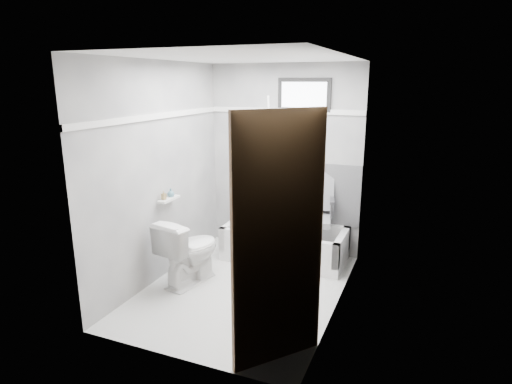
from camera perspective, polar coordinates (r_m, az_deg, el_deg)
The scene contains 19 objects.
floor at distance 4.75m, azimuth -1.64°, elevation -12.76°, with size 2.60×2.60×0.00m, color white.
ceiling at distance 4.22m, azimuth -1.89°, elevation 17.54°, with size 2.60×2.60×0.00m, color silver.
wall_back at distance 5.52m, azimuth 3.75°, elevation 4.32°, with size 2.00×0.02×2.40m, color slate.
wall_front at distance 3.23m, azimuth -11.18°, elevation -3.40°, with size 2.00×0.02×2.40m, color slate.
wall_left at distance 4.82m, azimuth -12.70°, elevation 2.47°, with size 0.02×2.60×2.40m, color slate.
wall_right at distance 4.04m, azimuth 11.31°, elevation 0.23°, with size 0.02×2.60×2.40m, color slate.
bathtub at distance 5.41m, azimuth 3.84°, elevation -6.83°, with size 1.50×0.70×0.42m, color white, non-canonical shape.
office_chair at distance 5.23m, azimuth 7.25°, elevation -2.90°, with size 0.58×0.58×1.00m, color slate, non-canonical shape.
toilet at distance 4.80m, azimuth -8.86°, elevation -7.74°, with size 0.42×0.76×0.74m, color white.
door at distance 2.93m, azimuth 5.75°, elevation -9.33°, with size 0.78×0.78×2.00m, color #52321E, non-canonical shape.
window at distance 5.35m, azimuth 6.45°, elevation 12.77°, with size 0.66×0.04×0.40m, color black, non-canonical shape.
backerboard at distance 5.52m, azimuth 6.11°, elevation 0.02°, with size 1.50×0.02×0.78m, color #4C4C4F.
trim_back at distance 5.43m, azimuth 3.82°, elevation 10.74°, with size 2.00×0.02×0.06m, color white.
trim_left at distance 4.72m, azimuth -12.99°, elevation 9.83°, with size 0.02×2.60×0.06m, color white.
pole at distance 5.35m, azimuth 2.10°, elevation 2.37°, with size 0.02×0.02×1.95m, color white.
shelf at distance 4.88m, azimuth -11.54°, elevation -0.93°, with size 0.10×0.32×0.03m, color silver.
soap_bottle_a at distance 4.81m, azimuth -12.20°, elevation -0.40°, with size 0.04×0.04×0.10m, color olive.
soap_bottle_b at distance 4.92m, azimuth -11.29°, elevation -0.08°, with size 0.08×0.08×0.10m, color slate.
faucet at distance 5.71m, azimuth 1.64°, elevation -2.02°, with size 0.26×0.10×0.16m, color silver, non-canonical shape.
Camera 1 is at (1.72, -3.85, 2.18)m, focal length 30.00 mm.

